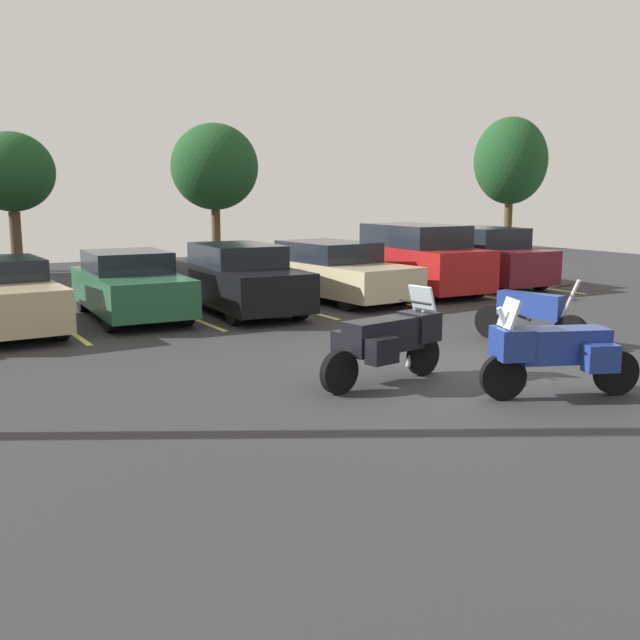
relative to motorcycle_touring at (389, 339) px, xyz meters
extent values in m
cube|color=#2D2D30|center=(1.34, -0.09, -0.70)|extent=(44.00, 44.00, 0.10)
cylinder|color=black|center=(0.73, 0.11, -0.35)|extent=(0.62, 0.21, 0.61)
cylinder|color=black|center=(-0.93, -0.14, -0.35)|extent=(0.62, 0.21, 0.61)
cube|color=black|center=(-0.10, -0.01, 0.07)|extent=(1.31, 0.62, 0.47)
cylinder|color=#B2B2B7|center=(0.61, 0.09, 0.05)|extent=(0.50, 0.14, 1.08)
cylinder|color=black|center=(0.54, 0.08, 0.49)|extent=(0.13, 0.62, 0.04)
cube|color=black|center=(0.63, 0.09, 0.12)|extent=(0.51, 0.58, 0.43)
cube|color=#B2C1CC|center=(0.68, 0.10, 0.53)|extent=(0.22, 0.46, 0.39)
cube|color=black|center=(-0.53, 0.29, -0.05)|extent=(0.47, 0.30, 0.36)
cube|color=black|center=(-0.42, -0.43, -0.05)|extent=(0.47, 0.30, 0.36)
cylinder|color=black|center=(0.79, -1.51, -0.34)|extent=(0.62, 0.35, 0.62)
cylinder|color=black|center=(2.29, -2.13, -0.34)|extent=(0.62, 0.35, 0.62)
cube|color=navy|center=(1.54, -1.82, 0.07)|extent=(1.30, 0.89, 0.46)
cylinder|color=#B2B2B7|center=(0.90, -1.55, 0.06)|extent=(0.49, 0.25, 1.10)
cylinder|color=black|center=(0.97, -1.58, 0.48)|extent=(0.27, 0.59, 0.04)
cube|color=navy|center=(0.88, -1.55, 0.12)|extent=(0.61, 0.66, 0.42)
cube|color=#B2C1CC|center=(0.84, -1.53, 0.52)|extent=(0.32, 0.47, 0.39)
cube|color=navy|center=(1.74, -2.30, -0.04)|extent=(0.50, 0.39, 0.36)
cube|color=navy|center=(2.02, -1.62, -0.04)|extent=(0.50, 0.39, 0.36)
cylinder|color=black|center=(4.09, 0.17, -0.34)|extent=(0.27, 0.64, 0.63)
cylinder|color=black|center=(3.69, 1.75, -0.34)|extent=(0.27, 0.64, 0.63)
cube|color=navy|center=(3.89, 0.96, 0.07)|extent=(0.57, 1.25, 0.45)
cylinder|color=#B2B2B7|center=(4.06, 0.29, 0.07)|extent=(0.19, 0.50, 1.10)
cylinder|color=black|center=(4.04, 0.36, 0.47)|extent=(0.61, 0.19, 0.04)
cube|color=#EAE066|center=(-3.07, 7.38, -0.65)|extent=(0.12, 4.86, 0.01)
cube|color=#EAE066|center=(-0.40, 7.38, -0.65)|extent=(0.12, 4.86, 0.01)
cube|color=#EAE066|center=(2.28, 7.38, -0.65)|extent=(0.12, 4.86, 0.01)
cube|color=#EAE066|center=(4.96, 7.38, -0.65)|extent=(0.12, 4.86, 0.01)
cube|color=#EAE066|center=(7.64, 7.38, -0.65)|extent=(0.12, 4.86, 0.01)
cube|color=#EAE066|center=(10.32, 7.38, -0.65)|extent=(0.12, 4.86, 0.01)
cylinder|color=black|center=(-3.42, 5.74, -0.33)|extent=(0.24, 0.65, 0.65)
cylinder|color=black|center=(-3.49, 8.67, -0.33)|extent=(0.24, 0.65, 0.65)
cube|color=#235638|center=(-1.54, 7.48, -0.03)|extent=(2.00, 4.39, 0.78)
cube|color=black|center=(-1.53, 7.72, 0.59)|extent=(1.74, 2.05, 0.46)
cylinder|color=black|center=(-0.85, 5.98, -0.30)|extent=(0.26, 0.72, 0.71)
cylinder|color=black|center=(-2.37, 6.06, -0.30)|extent=(0.26, 0.72, 0.71)
cylinder|color=black|center=(-0.70, 8.90, -0.30)|extent=(0.26, 0.72, 0.71)
cylinder|color=black|center=(-2.22, 8.98, -0.30)|extent=(0.26, 0.72, 0.71)
cube|color=black|center=(0.91, 7.03, -0.01)|extent=(2.06, 4.71, 0.85)
cube|color=black|center=(0.92, 7.25, 0.67)|extent=(1.78, 2.48, 0.49)
cylinder|color=black|center=(1.56, 5.42, -0.31)|extent=(0.26, 0.70, 0.68)
cylinder|color=black|center=(0.05, 5.51, -0.31)|extent=(0.26, 0.70, 0.68)
cylinder|color=black|center=(1.76, 8.54, -0.31)|extent=(0.26, 0.70, 0.68)
cylinder|color=black|center=(0.25, 8.64, -0.31)|extent=(0.26, 0.70, 0.68)
cube|color=#C1B289|center=(3.84, 7.56, -0.05)|extent=(2.24, 4.97, 0.77)
cube|color=black|center=(3.81, 7.89, 0.59)|extent=(1.93, 2.58, 0.50)
cylinder|color=black|center=(4.78, 5.98, -0.32)|extent=(0.27, 0.69, 0.67)
cylinder|color=black|center=(3.13, 5.86, -0.32)|extent=(0.27, 0.69, 0.67)
cylinder|color=black|center=(4.55, 9.27, -0.32)|extent=(0.27, 0.69, 0.67)
cylinder|color=black|center=(2.90, 9.15, -0.32)|extent=(0.27, 0.69, 0.67)
cube|color=maroon|center=(6.49, 7.52, 0.09)|extent=(2.07, 4.47, 1.08)
cube|color=black|center=(6.49, 7.69, 0.93)|extent=(1.87, 2.93, 0.60)
cylinder|color=black|center=(7.27, 5.99, -0.34)|extent=(0.24, 0.63, 0.62)
cylinder|color=black|center=(5.60, 6.05, -0.34)|extent=(0.24, 0.63, 0.62)
cylinder|color=black|center=(7.37, 8.99, -0.34)|extent=(0.24, 0.63, 0.62)
cylinder|color=black|center=(5.70, 9.04, -0.34)|extent=(0.24, 0.63, 0.62)
cube|color=maroon|center=(9.12, 7.68, 0.03)|extent=(2.11, 4.36, 0.95)
cube|color=black|center=(9.14, 8.01, 0.80)|extent=(1.87, 2.80, 0.58)
cylinder|color=black|center=(9.85, 6.19, -0.33)|extent=(0.25, 0.65, 0.64)
cylinder|color=black|center=(8.24, 6.28, -0.33)|extent=(0.25, 0.65, 0.64)
cylinder|color=black|center=(10.01, 9.09, -0.33)|extent=(0.25, 0.65, 0.64)
cylinder|color=black|center=(8.40, 9.17, -0.33)|extent=(0.25, 0.65, 0.64)
cylinder|color=#4C3823|center=(20.66, 18.26, 0.44)|extent=(0.39, 0.39, 2.19)
ellipsoid|color=#19421E|center=(20.66, 18.26, 3.63)|extent=(3.55, 3.55, 4.20)
cylinder|color=#4C3823|center=(5.52, 19.30, 0.38)|extent=(0.35, 0.35, 2.06)
ellipsoid|color=#19421E|center=(5.52, 19.30, 3.11)|extent=(3.47, 3.47, 3.40)
cylinder|color=#4C3823|center=(-2.05, 19.32, 0.39)|extent=(0.39, 0.39, 2.09)
ellipsoid|color=#19421E|center=(-2.05, 19.32, 2.81)|extent=(2.93, 2.93, 2.74)
camera|label=1|loc=(-6.21, -8.43, 2.08)|focal=41.27mm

